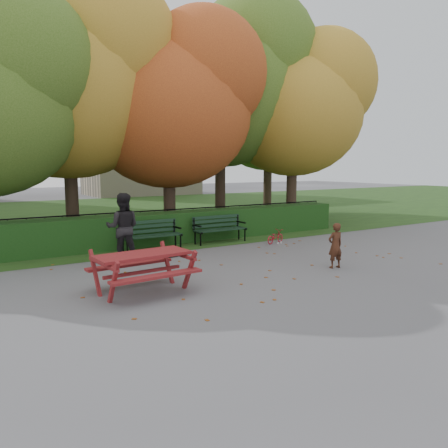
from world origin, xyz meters
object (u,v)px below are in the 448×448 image
tree_b (79,78)px  bench_right (219,227)px  picnic_table (143,262)px  adult (123,227)px  child (335,246)px  tree_g (276,110)px  bicycle (275,237)px  tree_e (303,104)px  tree_d (231,81)px  tree_c (179,100)px  bench_left (151,233)px

tree_b → bench_right: 6.76m
picnic_table → adult: (0.63, 2.95, 0.29)m
tree_b → adult: tree_b is taller
adult → child: bearing=164.8°
tree_g → child: bearing=-122.1°
tree_g → adult: size_ratio=4.71×
tree_g → bench_right: 10.61m
tree_g → bicycle: bearing=-128.8°
tree_b → tree_e: tree_b is taller
tree_d → picnic_table: size_ratio=4.89×
tree_c → bicycle: (1.72, -3.40, -4.60)m
picnic_table → tree_d: bearing=43.1°
child → tree_g: bearing=-114.7°
bench_left → tree_c: bearing=46.6°
tree_d → bicycle: 7.53m
bench_right → bicycle: (1.46, -1.14, -0.30)m
tree_d → bench_left: (-5.18, -3.53, -5.46)m
tree_b → tree_e: 9.03m
picnic_table → child: 4.84m
bicycle → bench_left: bearing=56.5°
adult → tree_c: bearing=-110.2°
child → bicycle: 3.63m
bicycle → bench_right: bearing=35.0°
bench_right → adult: bearing=-163.0°
bench_right → bench_left: bearing=180.0°
tree_b → bench_left: 5.87m
tree_d → bench_right: 7.07m
adult → bicycle: 5.15m
child → tree_b: bearing=-54.7°
tree_c → child: (0.79, -6.89, -4.26)m
picnic_table → adult: size_ratio=1.08×
bench_right → child: size_ratio=1.60×
picnic_table → bicycle: 6.45m
bench_right → bicycle: bench_right is taller
tree_c → bench_left: size_ratio=4.44×
bicycle → picnic_table: bearing=100.0°
tree_g → tree_c: bearing=-153.1°
tree_c → bench_left: tree_c is taller
bench_left → adult: size_ratio=0.99×
adult → tree_g: bearing=-121.7°
tree_e → tree_g: tree_g is taller
tree_g → tree_e: bearing=-114.4°
tree_g → child: size_ratio=7.59×
tree_b → bench_left: tree_b is taller
tree_e → picnic_table: bearing=-147.7°
tree_g → bench_right: (-7.23, -6.06, -4.85)m
bench_left → tree_e: bearing=14.8°
tree_g → bicycle: size_ratio=10.16×
tree_c → tree_b: bearing=166.5°
bench_left → tree_b: bearing=110.6°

